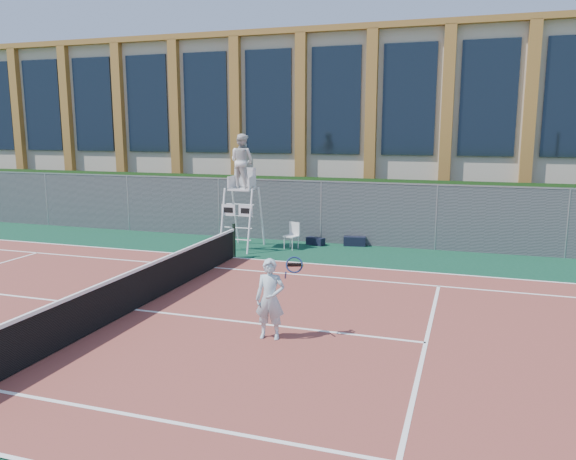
% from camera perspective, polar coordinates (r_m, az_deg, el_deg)
% --- Properties ---
extents(ground, '(120.00, 120.00, 0.00)m').
position_cam_1_polar(ground, '(13.22, -15.31, -7.94)').
color(ground, '#233814').
extents(apron, '(36.00, 20.00, 0.01)m').
position_cam_1_polar(apron, '(14.02, -13.06, -6.77)').
color(apron, '#0C3723').
rests_on(apron, ground).
extents(tennis_court, '(23.77, 10.97, 0.02)m').
position_cam_1_polar(tennis_court, '(13.21, -15.32, -7.86)').
color(tennis_court, brown).
rests_on(tennis_court, apron).
extents(tennis_net, '(0.10, 11.30, 1.10)m').
position_cam_1_polar(tennis_net, '(13.07, -15.42, -5.70)').
color(tennis_net, black).
rests_on(tennis_net, ground).
extents(fence, '(40.00, 0.06, 2.20)m').
position_cam_1_polar(fence, '(20.69, -1.99, 2.03)').
color(fence, '#595E60').
rests_on(fence, ground).
extents(hedge, '(40.00, 1.40, 2.20)m').
position_cam_1_polar(hedge, '(21.81, -0.90, 2.46)').
color(hedge, black).
rests_on(hedge, ground).
extents(building, '(45.00, 10.60, 8.22)m').
position_cam_1_polar(building, '(29.24, 4.25, 10.38)').
color(building, beige).
rests_on(building, ground).
extents(umpire_chair, '(1.10, 1.69, 3.93)m').
position_cam_1_polar(umpire_chair, '(19.00, -4.69, 6.67)').
color(umpire_chair, white).
rests_on(umpire_chair, ground).
extents(plastic_chair, '(0.53, 0.53, 0.90)m').
position_cam_1_polar(plastic_chair, '(19.13, 0.49, -0.33)').
color(plastic_chair, silver).
rests_on(plastic_chair, apron).
extents(sports_bag_near, '(0.80, 0.42, 0.32)m').
position_cam_1_polar(sports_bag_near, '(19.78, 6.79, -1.14)').
color(sports_bag_near, black).
rests_on(sports_bag_near, apron).
extents(sports_bag_far, '(0.70, 0.48, 0.26)m').
position_cam_1_polar(sports_bag_far, '(19.84, 2.81, -1.14)').
color(sports_bag_far, black).
rests_on(sports_bag_far, apron).
extents(tennis_player, '(0.91, 0.64, 1.60)m').
position_cam_1_polar(tennis_player, '(10.86, -1.80, -6.99)').
color(tennis_player, silver).
rests_on(tennis_player, tennis_court).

